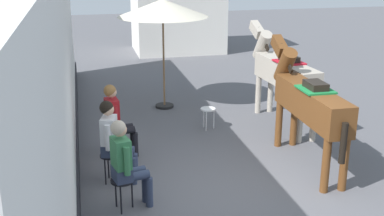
% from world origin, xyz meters
% --- Properties ---
extents(ground_plane, '(40.00, 40.00, 0.00)m').
position_xyz_m(ground_plane, '(0.00, 3.00, 0.00)').
color(ground_plane, '#56565B').
extents(pub_facade_wall, '(0.34, 14.00, 3.40)m').
position_xyz_m(pub_facade_wall, '(-2.55, 1.50, 1.54)').
color(pub_facade_wall, white).
rests_on(pub_facade_wall, ground_plane).
extents(distant_cottage, '(3.40, 2.60, 3.50)m').
position_xyz_m(distant_cottage, '(1.40, 11.36, 1.80)').
color(distant_cottage, silver).
rests_on(distant_cottage, ground_plane).
extents(seated_visitor_near, '(0.61, 0.48, 1.39)m').
position_xyz_m(seated_visitor_near, '(-1.68, -0.11, 0.78)').
color(seated_visitor_near, black).
rests_on(seated_visitor_near, ground_plane).
extents(seated_visitor_middle, '(0.61, 0.48, 1.39)m').
position_xyz_m(seated_visitor_middle, '(-1.79, 0.82, 0.78)').
color(seated_visitor_middle, black).
rests_on(seated_visitor_middle, ground_plane).
extents(seated_visitor_far, '(0.61, 0.49, 1.39)m').
position_xyz_m(seated_visitor_far, '(-1.66, 1.81, 0.78)').
color(seated_visitor_far, gold).
rests_on(seated_visitor_far, ground_plane).
extents(saddled_horse_near, '(0.51, 3.00, 2.06)m').
position_xyz_m(saddled_horse_near, '(1.56, 0.79, 1.16)').
color(saddled_horse_near, brown).
rests_on(saddled_horse_near, ground_plane).
extents(saddled_horse_far, '(0.60, 3.00, 2.06)m').
position_xyz_m(saddled_horse_far, '(1.97, 2.83, 1.16)').
color(saddled_horse_far, '#B2A899').
rests_on(saddled_horse_far, ground_plane).
extents(cafe_parasol, '(2.10, 2.10, 2.58)m').
position_xyz_m(cafe_parasol, '(-0.31, 4.57, 2.36)').
color(cafe_parasol, black).
rests_on(cafe_parasol, ground_plane).
extents(spare_stool_white, '(0.32, 0.32, 0.46)m').
position_xyz_m(spare_stool_white, '(0.33, 2.87, 0.40)').
color(spare_stool_white, white).
rests_on(spare_stool_white, ground_plane).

